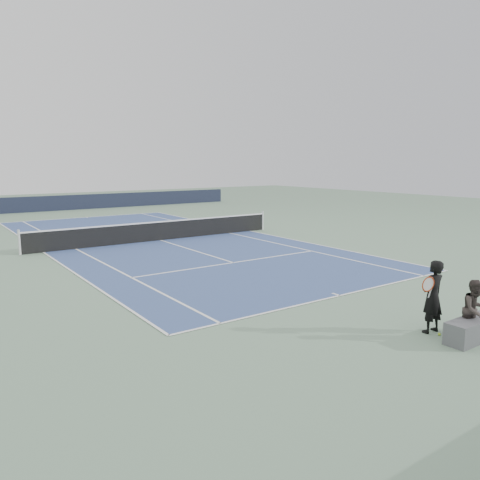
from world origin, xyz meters
TOP-DOWN VIEW (x-y plane):
  - ground at (0.00, 0.00)m, footprint 80.00×80.00m
  - court_surface at (0.00, 0.00)m, footprint 10.97×23.77m
  - tennis_net at (0.00, 0.00)m, footprint 12.90×0.10m
  - windscreen_far at (0.00, 17.88)m, footprint 30.00×0.25m
  - tennis_player at (-0.49, -15.09)m, footprint 0.77×0.47m
  - tennis_ball at (-0.52, -15.34)m, footprint 0.06×0.06m
  - spectator_bench at (-0.19, -15.91)m, footprint 1.61×0.94m

SIDE VIEW (x-z plane):
  - ground at x=0.00m, z-range 0.00..0.00m
  - court_surface at x=0.00m, z-range 0.00..0.01m
  - tennis_ball at x=-0.52m, z-range 0.00..0.06m
  - spectator_bench at x=-0.19m, z-range -0.19..1.16m
  - tennis_net at x=0.00m, z-range -0.03..1.04m
  - windscreen_far at x=0.00m, z-range 0.00..1.20m
  - tennis_player at x=-0.49m, z-range 0.00..1.68m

